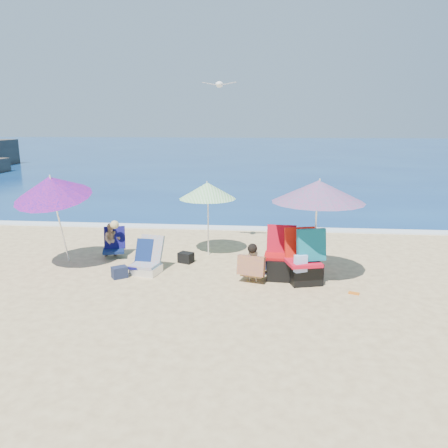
# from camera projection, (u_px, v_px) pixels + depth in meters

# --- Properties ---
(ground) EXTENTS (120.00, 120.00, 0.00)m
(ground) POSITION_uv_depth(u_px,v_px,m) (234.00, 290.00, 8.70)
(ground) COLOR #D8BC84
(ground) RESTS_ON ground
(sea) EXTENTS (120.00, 80.00, 0.12)m
(sea) POSITION_uv_depth(u_px,v_px,m) (262.00, 150.00, 52.34)
(sea) COLOR navy
(sea) RESTS_ON ground
(foam) EXTENTS (120.00, 0.50, 0.04)m
(foam) POSITION_uv_depth(u_px,v_px,m) (246.00, 228.00, 13.64)
(foam) COLOR white
(foam) RESTS_ON ground
(umbrella_turquoise) EXTENTS (2.14, 2.14, 2.14)m
(umbrella_turquoise) POSITION_uv_depth(u_px,v_px,m) (318.00, 191.00, 8.80)
(umbrella_turquoise) COLOR white
(umbrella_turquoise) RESTS_ON ground
(umbrella_striped) EXTENTS (1.44, 1.44, 1.84)m
(umbrella_striped) POSITION_uv_depth(u_px,v_px,m) (207.00, 191.00, 10.66)
(umbrella_striped) COLOR white
(umbrella_striped) RESTS_ON ground
(umbrella_blue) EXTENTS (1.86, 1.91, 2.27)m
(umbrella_blue) POSITION_uv_depth(u_px,v_px,m) (51.00, 187.00, 9.53)
(umbrella_blue) COLOR white
(umbrella_blue) RESTS_ON ground
(furled_umbrella) EXTENTS (0.15, 0.15, 1.14)m
(furled_umbrella) POSITION_uv_depth(u_px,v_px,m) (310.00, 254.00, 8.91)
(furled_umbrella) COLOR #A21C0B
(furled_umbrella) RESTS_ON ground
(chair_navy) EXTENTS (0.59, 0.67, 0.70)m
(chair_navy) POSITION_uv_depth(u_px,v_px,m) (144.00, 264.00, 9.67)
(chair_navy) COLOR #0E0E4F
(chair_navy) RESTS_ON ground
(chair_rainbow) EXTENTS (0.69, 0.79, 0.78)m
(chair_rainbow) POSITION_uv_depth(u_px,v_px,m) (147.00, 263.00, 9.66)
(chair_rainbow) COLOR #D4604A
(chair_rainbow) RESTS_ON ground
(camp_chair_left) EXTENTS (0.70, 0.70, 1.09)m
(camp_chair_left) POSITION_uv_depth(u_px,v_px,m) (281.00, 263.00, 9.32)
(camp_chair_left) COLOR #B40C10
(camp_chair_left) RESTS_ON ground
(camp_chair_right) EXTENTS (0.83, 0.88, 1.19)m
(camp_chair_right) POSITION_uv_depth(u_px,v_px,m) (305.00, 263.00, 8.97)
(camp_chair_right) COLOR red
(camp_chair_right) RESTS_ON ground
(person_center) EXTENTS (0.62, 0.59, 0.83)m
(person_center) POSITION_uv_depth(u_px,v_px,m) (252.00, 263.00, 9.05)
(person_center) COLOR tan
(person_center) RESTS_ON ground
(person_left) EXTENTS (0.62, 0.72, 0.93)m
(person_left) POSITION_uv_depth(u_px,v_px,m) (113.00, 240.00, 10.77)
(person_left) COLOR tan
(person_left) RESTS_ON ground
(bag_navy_a) EXTENTS (0.39, 0.37, 0.24)m
(bag_navy_a) POSITION_uv_depth(u_px,v_px,m) (120.00, 272.00, 9.36)
(bag_navy_a) COLOR #1A223B
(bag_navy_a) RESTS_ON ground
(bag_black_a) EXTENTS (0.40, 0.35, 0.24)m
(bag_black_a) POSITION_uv_depth(u_px,v_px,m) (186.00, 258.00, 10.37)
(bag_black_a) COLOR black
(bag_black_a) RESTS_ON ground
(bag_tan) EXTENTS (0.32, 0.24, 0.27)m
(bag_tan) POSITION_uv_depth(u_px,v_px,m) (249.00, 263.00, 9.90)
(bag_tan) COLOR tan
(bag_tan) RESTS_ON ground
(bag_navy_b) EXTENTS (0.46, 0.36, 0.33)m
(bag_navy_b) POSITION_uv_depth(u_px,v_px,m) (274.00, 266.00, 9.66)
(bag_navy_b) COLOR #1B223C
(bag_navy_b) RESTS_ON ground
(bag_black_b) EXTENTS (0.31, 0.26, 0.20)m
(bag_black_b) POSITION_uv_depth(u_px,v_px,m) (302.00, 280.00, 8.98)
(bag_black_b) COLOR black
(bag_black_b) RESTS_ON ground
(orange_item) EXTENTS (0.22, 0.16, 0.03)m
(orange_item) POSITION_uv_depth(u_px,v_px,m) (354.00, 293.00, 8.50)
(orange_item) COLOR orange
(orange_item) RESTS_ON ground
(seagull) EXTENTS (0.80, 0.37, 0.14)m
(seagull) POSITION_uv_depth(u_px,v_px,m) (219.00, 84.00, 10.07)
(seagull) COLOR white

